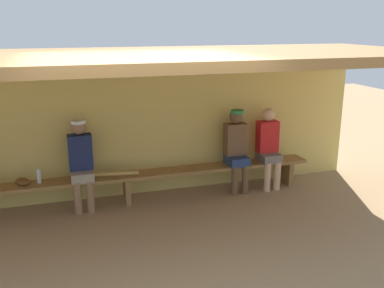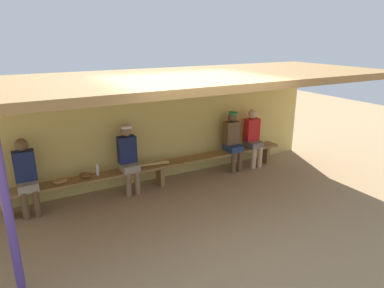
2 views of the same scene
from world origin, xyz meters
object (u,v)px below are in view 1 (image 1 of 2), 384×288
at_px(player_in_blue, 236,147).
at_px(water_bottle_green, 39,176).
at_px(bench, 126,179).
at_px(baseball_glove_worn, 22,182).
at_px(player_in_white, 81,160).
at_px(baseball_bat, 111,174).
at_px(player_shirtless_tan, 268,145).

height_order(player_in_blue, water_bottle_green, player_in_blue).
height_order(bench, baseball_glove_worn, baseball_glove_worn).
xyz_separation_m(player_in_white, baseball_glove_worn, (-0.82, 0.02, -0.24)).
bearing_deg(baseball_glove_worn, baseball_bat, 54.68).
xyz_separation_m(bench, player_in_blue, (1.80, 0.00, 0.36)).
bearing_deg(player_in_blue, water_bottle_green, 179.50).
xyz_separation_m(player_in_blue, baseball_bat, (-2.02, -0.00, -0.25)).
height_order(player_in_white, water_bottle_green, player_in_white).
distance_m(bench, player_in_white, 0.74).
relative_size(bench, water_bottle_green, 28.67).
height_order(player_shirtless_tan, player_in_white, player_in_white).
xyz_separation_m(player_in_blue, water_bottle_green, (-3.04, 0.03, -0.19)).
distance_m(bench, baseball_bat, 0.25).
bearing_deg(baseball_bat, water_bottle_green, -173.75).
height_order(player_in_white, baseball_bat, player_in_white).
bearing_deg(player_in_white, player_shirtless_tan, -0.01).
bearing_deg(bench, player_in_white, 179.68).
distance_m(player_in_blue, baseball_bat, 2.03).
height_order(player_shirtless_tan, baseball_glove_worn, player_shirtless_tan).
relative_size(bench, baseball_glove_worn, 25.00).
bearing_deg(player_shirtless_tan, player_in_white, 179.99).
relative_size(player_in_white, baseball_bat, 1.66).
relative_size(bench, baseball_bat, 7.40).
xyz_separation_m(bench, player_shirtless_tan, (2.37, 0.00, 0.34)).
relative_size(player_shirtless_tan, baseball_bat, 1.65).
bearing_deg(baseball_glove_worn, water_bottle_green, 57.22).
height_order(bench, player_in_blue, player_in_blue).
xyz_separation_m(bench, water_bottle_green, (-1.25, 0.03, 0.17)).
height_order(player_in_white, baseball_glove_worn, player_in_white).
bearing_deg(baseball_glove_worn, player_shirtless_tan, 55.49).
bearing_deg(player_in_blue, baseball_bat, -179.90).
bearing_deg(water_bottle_green, baseball_bat, -1.70).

